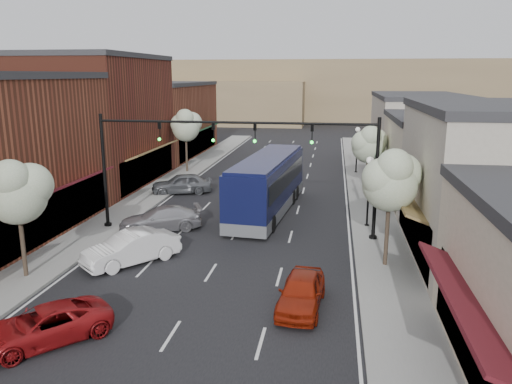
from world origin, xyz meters
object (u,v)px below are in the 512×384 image
at_px(tree_left_near, 17,190).
at_px(parked_car_b, 131,248).
at_px(red_hatchback, 301,292).
at_px(signal_mast_left, 141,155).
at_px(coach_bus, 268,184).
at_px(lamp_post_far, 357,142).
at_px(signal_mast_right, 333,160).
at_px(parked_car_a, 44,325).
at_px(tree_right_near, 391,179).
at_px(parked_car_c, 161,219).
at_px(parked_car_d, 182,184).
at_px(tree_left_far, 186,125).
at_px(tree_right_far, 369,143).
at_px(lamp_post_near, 369,180).

xyz_separation_m(tree_left_near, parked_car_b, (4.05, 2.64, -3.42)).
relative_size(red_hatchback, parked_car_b, 0.86).
bearing_deg(signal_mast_left, coach_bus, 36.52).
height_order(signal_mast_left, lamp_post_far, signal_mast_left).
distance_m(signal_mast_left, red_hatchback, 14.14).
xyz_separation_m(signal_mast_left, red_hatchback, (10.14, -9.04, -3.91)).
bearing_deg(signal_mast_right, parked_car_a, -126.98).
relative_size(tree_right_near, coach_bus, 0.46).
bearing_deg(parked_car_c, lamp_post_far, 124.21).
distance_m(tree_right_near, red_hatchback, 7.32).
bearing_deg(red_hatchback, tree_right_near, 56.93).
xyz_separation_m(tree_right_near, tree_left_near, (-16.60, -4.00, -0.23)).
relative_size(tree_right_near, parked_car_b, 1.22).
bearing_deg(parked_car_d, coach_bus, 40.05).
bearing_deg(coach_bus, parked_car_c, -134.15).
distance_m(parked_car_c, parked_car_d, 9.60).
xyz_separation_m(parked_car_b, parked_car_d, (-2.00, 14.95, 0.00)).
relative_size(tree_left_far, parked_car_a, 1.34).
height_order(tree_right_near, tree_left_far, tree_left_far).
distance_m(tree_left_near, parked_car_a, 7.37).
xyz_separation_m(signal_mast_right, tree_right_far, (2.73, 11.95, -0.63)).
distance_m(tree_right_far, parked_car_d, 15.08).
bearing_deg(lamp_post_far, tree_right_far, -86.12).
bearing_deg(parked_car_d, signal_mast_right, 31.83).
xyz_separation_m(tree_right_far, parked_car_d, (-14.55, -2.40, -3.18)).
bearing_deg(tree_right_far, parked_car_a, -116.69).
height_order(tree_right_far, lamp_post_near, tree_right_far).
bearing_deg(tree_left_far, parked_car_c, -78.48).
bearing_deg(tree_left_far, parked_car_a, -82.62).
relative_size(signal_mast_right, lamp_post_far, 1.85).
bearing_deg(parked_car_c, parked_car_d, 165.65).
bearing_deg(parked_car_c, tree_right_far, 108.62).
bearing_deg(signal_mast_left, parked_car_a, -83.96).
relative_size(tree_right_near, red_hatchback, 1.42).
relative_size(red_hatchback, parked_car_d, 0.88).
height_order(lamp_post_near, coach_bus, lamp_post_near).
bearing_deg(lamp_post_far, coach_bus, -113.66).
bearing_deg(tree_left_far, parked_car_b, -80.15).
distance_m(lamp_post_far, parked_car_a, 35.29).
relative_size(tree_right_far, parked_car_b, 1.11).
height_order(signal_mast_right, red_hatchback, signal_mast_right).
xyz_separation_m(tree_left_near, parked_car_c, (3.64, 8.13, -3.51)).
xyz_separation_m(tree_left_far, parked_car_d, (2.05, -8.40, -3.80)).
relative_size(red_hatchback, parked_car_c, 0.85).
height_order(lamp_post_far, parked_car_d, lamp_post_far).
distance_m(tree_right_far, red_hatchback, 21.59).
relative_size(signal_mast_left, parked_car_c, 1.67).
xyz_separation_m(tree_right_far, parked_car_a, (-12.58, -25.03, -3.36)).
relative_size(signal_mast_right, parked_car_b, 1.69).
distance_m(tree_right_near, coach_bus, 11.83).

